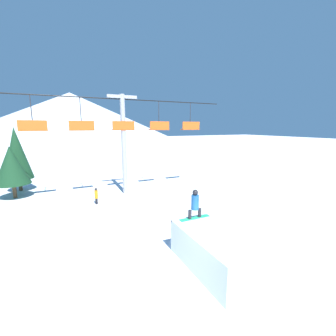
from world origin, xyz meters
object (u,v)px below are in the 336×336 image
at_px(snowboarder, 195,204).
at_px(distant_skier, 96,195).
at_px(pine_tree_near, 11,165).
at_px(snow_ramp, 220,249).

bearing_deg(snowboarder, distant_skier, 111.46).
relative_size(snowboarder, pine_tree_near, 0.36).
distance_m(snowboarder, distant_skier, 9.04).
distance_m(snowboarder, pine_tree_near, 15.48).
bearing_deg(snowboarder, pine_tree_near, 125.38).
xyz_separation_m(snowboarder, distant_skier, (-3.26, 8.30, -1.50)).
bearing_deg(distant_skier, snow_ramp, -70.77).
relative_size(snowboarder, distant_skier, 1.23).
height_order(snow_ramp, snowboarder, snowboarder).
distance_m(pine_tree_near, distant_skier, 7.42).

